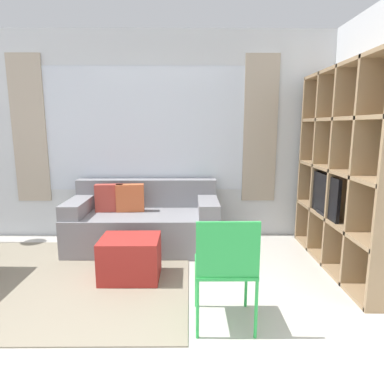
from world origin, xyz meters
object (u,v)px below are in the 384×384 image
at_px(couch_main, 144,223).
at_px(ottoman, 130,258).
at_px(folding_chair, 226,263).
at_px(shelving_unit, 352,172).

height_order(couch_main, ottoman, couch_main).
bearing_deg(folding_chair, couch_main, -64.79).
height_order(shelving_unit, couch_main, shelving_unit).
height_order(shelving_unit, ottoman, shelving_unit).
relative_size(shelving_unit, ottoman, 3.67).
bearing_deg(ottoman, shelving_unit, 7.42).
height_order(shelving_unit, folding_chair, shelving_unit).
xyz_separation_m(ottoman, folding_chair, (0.85, -0.85, 0.30)).
xyz_separation_m(shelving_unit, folding_chair, (-1.41, -1.14, -0.51)).
distance_m(couch_main, ottoman, 0.94).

